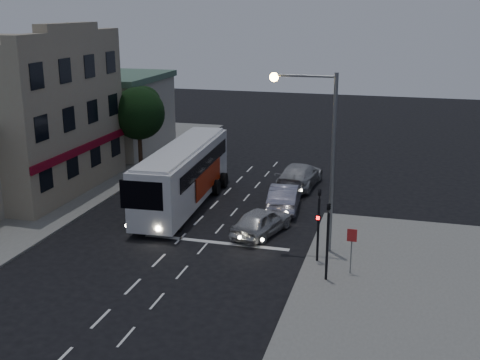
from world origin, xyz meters
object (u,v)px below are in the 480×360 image
(tour_bus, at_px, (183,174))
(streetlight, at_px, (320,142))
(car_suv, at_px, (262,221))
(traffic_signal_main, at_px, (319,216))
(street_tree, at_px, (138,111))
(regulatory_sign, at_px, (352,244))
(car_sedan_a, at_px, (285,196))
(traffic_signal_side, at_px, (328,232))
(car_sedan_b, at_px, (300,175))

(tour_bus, relative_size, streetlight, 1.40)
(car_suv, xyz_separation_m, traffic_signal_main, (3.52, -3.02, 1.66))
(car_suv, distance_m, streetlight, 6.16)
(car_suv, relative_size, street_tree, 0.72)
(traffic_signal_main, bearing_deg, street_tree, 137.97)
(traffic_signal_main, height_order, regulatory_sign, traffic_signal_main)
(car_sedan_a, distance_m, traffic_signal_main, 8.41)
(traffic_signal_side, relative_size, street_tree, 0.66)
(car_sedan_b, relative_size, street_tree, 0.92)
(regulatory_sign, distance_m, streetlight, 5.18)
(traffic_signal_side, bearing_deg, car_suv, 130.16)
(car_sedan_a, relative_size, car_sedan_b, 0.85)
(traffic_signal_side, bearing_deg, car_sedan_b, 104.55)
(car_sedan_a, bearing_deg, car_sedan_b, -95.77)
(car_suv, bearing_deg, streetlight, 170.03)
(tour_bus, bearing_deg, street_tree, 126.93)
(streetlight, distance_m, street_tree, 20.19)
(tour_bus, xyz_separation_m, traffic_signal_main, (9.42, -6.66, 0.34))
(regulatory_sign, relative_size, street_tree, 0.35)
(tour_bus, relative_size, car_sedan_a, 2.58)
(car_sedan_a, distance_m, streetlight, 8.44)
(traffic_signal_main, xyz_separation_m, traffic_signal_side, (0.70, -1.98, 0.00))
(tour_bus, bearing_deg, streetlight, -32.97)
(traffic_signal_side, distance_m, streetlight, 4.84)
(car_suv, relative_size, streetlight, 0.50)
(streetlight, bearing_deg, street_tree, 140.49)
(street_tree, bearing_deg, car_suv, -42.41)
(car_suv, bearing_deg, car_sedan_a, -78.46)
(tour_bus, relative_size, regulatory_sign, 5.74)
(car_sedan_a, height_order, traffic_signal_main, traffic_signal_main)
(car_suv, height_order, car_sedan_a, car_sedan_a)
(car_sedan_b, bearing_deg, car_sedan_a, 93.61)
(regulatory_sign, distance_m, street_tree, 23.40)
(car_sedan_a, distance_m, street_tree, 14.75)
(traffic_signal_side, height_order, street_tree, street_tree)
(tour_bus, distance_m, streetlight, 11.17)
(car_suv, xyz_separation_m, traffic_signal_side, (4.22, -5.00, 1.66))
(tour_bus, xyz_separation_m, car_sedan_b, (6.34, 5.93, -1.24))
(car_sedan_a, bearing_deg, traffic_signal_side, 106.79)
(traffic_signal_main, height_order, streetlight, streetlight)
(car_sedan_a, xyz_separation_m, traffic_signal_side, (3.85, -9.61, 1.61))
(car_sedan_a, relative_size, traffic_signal_main, 1.19)
(streetlight, relative_size, street_tree, 1.45)
(streetlight, bearing_deg, traffic_signal_main, -79.80)
(traffic_signal_main, bearing_deg, car_sedan_a, 112.40)
(tour_bus, xyz_separation_m, street_tree, (-6.39, 7.58, 2.42))
(streetlight, bearing_deg, car_sedan_b, 104.20)
(car_suv, xyz_separation_m, regulatory_sign, (5.22, -4.04, 0.83))
(car_sedan_b, distance_m, regulatory_sign, 14.44)
(car_sedan_a, height_order, regulatory_sign, regulatory_sign)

